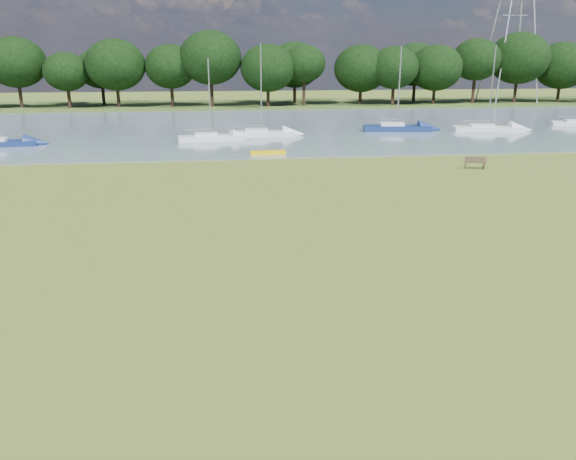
{
  "coord_description": "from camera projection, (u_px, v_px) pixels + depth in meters",
  "views": [
    {
      "loc": [
        -2.88,
        -20.21,
        7.51
      ],
      "look_at": [
        -0.55,
        -2.0,
        1.81
      ],
      "focal_mm": 35.0,
      "sensor_mm": 36.0,
      "label": 1
    }
  ],
  "objects": [
    {
      "name": "ground",
      "position": [
        296.0,
        259.0,
        21.72
      ],
      "size": [
        220.0,
        220.0,
        0.0
      ],
      "primitive_type": "plane",
      "color": "olive"
    },
    {
      "name": "river",
      "position": [
        242.0,
        128.0,
        61.51
      ],
      "size": [
        220.0,
        40.0,
        0.1
      ],
      "primitive_type": "cube",
      "color": "gray",
      "rests_on": "ground"
    },
    {
      "name": "far_bank",
      "position": [
        233.0,
        105.0,
        89.93
      ],
      "size": [
        220.0,
        20.0,
        0.4
      ],
      "primitive_type": "cube",
      "color": "#4C6626",
      "rests_on": "ground"
    },
    {
      "name": "riverbank_bench",
      "position": [
        475.0,
        163.0,
        38.92
      ],
      "size": [
        1.49,
        0.82,
        0.88
      ],
      "rotation": [
        0.0,
        0.0,
        -0.3
      ],
      "color": "brown",
      "rests_on": "ground"
    },
    {
      "name": "kayak",
      "position": [
        268.0,
        153.0,
        44.54
      ],
      "size": [
        2.82,
        0.7,
        0.28
      ],
      "primitive_type": "cube",
      "rotation": [
        0.0,
        0.0,
        0.02
      ],
      "color": "yellow",
      "rests_on": "river"
    },
    {
      "name": "tree_line",
      "position": [
        288.0,
        65.0,
        85.28
      ],
      "size": [
        158.82,
        8.77,
        10.61
      ],
      "color": "black",
      "rests_on": "far_bank"
    },
    {
      "name": "sailboat_3",
      "position": [
        396.0,
        126.0,
        58.27
      ],
      "size": [
        7.09,
        2.78,
        8.42
      ],
      "rotation": [
        0.0,
        0.0,
        -0.13
      ],
      "color": "navy",
      "rests_on": "river"
    },
    {
      "name": "sailboat_4",
      "position": [
        487.0,
        127.0,
        58.19
      ],
      "size": [
        7.05,
        3.24,
        8.56
      ],
      "rotation": [
        0.0,
        0.0,
        -0.2
      ],
      "color": "white",
      "rests_on": "river"
    },
    {
      "name": "sailboat_5",
      "position": [
        210.0,
        136.0,
        51.64
      ],
      "size": [
        6.21,
        2.52,
        7.26
      ],
      "rotation": [
        0.0,
        0.0,
        0.14
      ],
      "color": "white",
      "rests_on": "river"
    },
    {
      "name": "sailboat_6",
      "position": [
        261.0,
        132.0,
        54.5
      ],
      "size": [
        6.34,
        1.9,
        8.63
      ],
      "rotation": [
        0.0,
        0.0,
        -0.02
      ],
      "color": "white",
      "rests_on": "river"
    }
  ]
}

